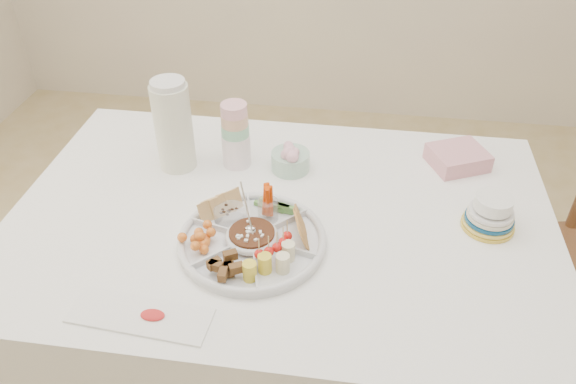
# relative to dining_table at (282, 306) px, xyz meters

# --- Properties ---
(floor) EXTENTS (4.00, 4.00, 0.00)m
(floor) POSITION_rel_dining_table_xyz_m (0.00, 0.00, -0.38)
(floor) COLOR tan
(floor) RESTS_ON ground
(dining_table) EXTENTS (1.52, 1.02, 0.76)m
(dining_table) POSITION_rel_dining_table_xyz_m (0.00, 0.00, 0.00)
(dining_table) COLOR white
(dining_table) RESTS_ON floor
(chair) EXTENTS (0.56, 0.56, 1.10)m
(chair) POSITION_rel_dining_table_xyz_m (0.80, 0.15, 0.17)
(chair) COLOR brown
(chair) RESTS_ON floor
(party_tray) EXTENTS (0.47, 0.47, 0.04)m
(party_tray) POSITION_rel_dining_table_xyz_m (-0.05, -0.13, 0.40)
(party_tray) COLOR white
(party_tray) RESTS_ON dining_table
(bean_dip) EXTENTS (0.15, 0.15, 0.04)m
(bean_dip) POSITION_rel_dining_table_xyz_m (-0.05, -0.13, 0.41)
(bean_dip) COLOR #401A12
(bean_dip) RESTS_ON party_tray
(tortillas) EXTENTS (0.12, 0.12, 0.06)m
(tortillas) POSITION_rel_dining_table_xyz_m (0.07, -0.10, 0.42)
(tortillas) COLOR olive
(tortillas) RESTS_ON party_tray
(carrot_cucumber) EXTENTS (0.13, 0.13, 0.10)m
(carrot_cucumber) POSITION_rel_dining_table_xyz_m (-0.02, -0.01, 0.44)
(carrot_cucumber) COLOR #D33B03
(carrot_cucumber) RESTS_ON party_tray
(pita_raisins) EXTENTS (0.15, 0.15, 0.07)m
(pita_raisins) POSITION_rel_dining_table_xyz_m (-0.15, -0.04, 0.42)
(pita_raisins) COLOR tan
(pita_raisins) RESTS_ON party_tray
(cherries) EXTENTS (0.14, 0.14, 0.05)m
(cherries) POSITION_rel_dining_table_xyz_m (-0.18, -0.17, 0.42)
(cherries) COLOR #D6570B
(cherries) RESTS_ON party_tray
(granola_chunks) EXTENTS (0.11, 0.11, 0.04)m
(granola_chunks) POSITION_rel_dining_table_xyz_m (-0.09, -0.26, 0.42)
(granola_chunks) COLOR #512E16
(granola_chunks) RESTS_ON party_tray
(banana_tomato) EXTENTS (0.14, 0.14, 0.09)m
(banana_tomato) POSITION_rel_dining_table_xyz_m (0.04, -0.22, 0.44)
(banana_tomato) COLOR #E0D581
(banana_tomato) RESTS_ON party_tray
(cup_stack) EXTENTS (0.10, 0.10, 0.24)m
(cup_stack) POSITION_rel_dining_table_xyz_m (-0.18, 0.23, 0.50)
(cup_stack) COLOR silver
(cup_stack) RESTS_ON dining_table
(thermos) EXTENTS (0.11, 0.11, 0.30)m
(thermos) POSITION_rel_dining_table_xyz_m (-0.36, 0.20, 0.53)
(thermos) COLOR silver
(thermos) RESTS_ON dining_table
(flower_bowl) EXTENTS (0.12, 0.12, 0.09)m
(flower_bowl) POSITION_rel_dining_table_xyz_m (-0.00, 0.23, 0.42)
(flower_bowl) COLOR silver
(flower_bowl) RESTS_ON dining_table
(napkin_stack) EXTENTS (0.21, 0.20, 0.05)m
(napkin_stack) POSITION_rel_dining_table_xyz_m (0.51, 0.32, 0.41)
(napkin_stack) COLOR pink
(napkin_stack) RESTS_ON dining_table
(plate_stack) EXTENTS (0.17, 0.17, 0.09)m
(plate_stack) POSITION_rel_dining_table_xyz_m (0.56, 0.03, 0.42)
(plate_stack) COLOR gold
(plate_stack) RESTS_ON dining_table
(placemat) EXTENTS (0.33, 0.13, 0.01)m
(placemat) POSITION_rel_dining_table_xyz_m (-0.26, -0.41, 0.38)
(placemat) COLOR white
(placemat) RESTS_ON dining_table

